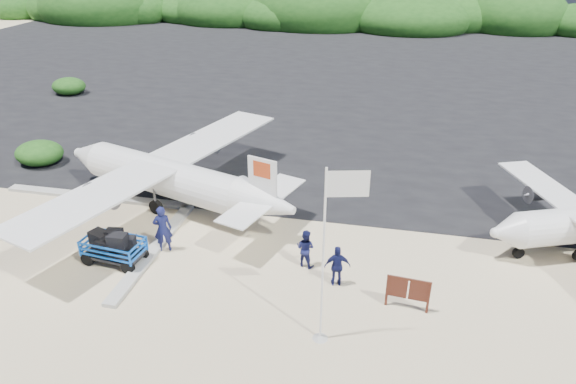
% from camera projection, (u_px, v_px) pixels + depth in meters
% --- Properties ---
extents(ground, '(160.00, 160.00, 0.00)m').
position_uv_depth(ground, '(257.00, 289.00, 17.76)').
color(ground, beige).
extents(asphalt_apron, '(90.00, 50.00, 0.04)m').
position_uv_depth(asphalt_apron, '(348.00, 75.00, 43.89)').
color(asphalt_apron, '#B2B2B2').
rests_on(asphalt_apron, ground).
extents(lagoon, '(9.00, 7.00, 0.40)m').
position_uv_depth(lagoon, '(51.00, 237.00, 20.72)').
color(lagoon, '#B2B2B2').
rests_on(lagoon, ground).
extents(vegetation_band, '(124.00, 8.00, 4.40)m').
position_uv_depth(vegetation_band, '(368.00, 27.00, 65.66)').
color(vegetation_band, '#B2B2B2').
rests_on(vegetation_band, ground).
extents(baggage_cart, '(2.51, 1.61, 1.19)m').
position_uv_depth(baggage_cart, '(116.00, 262.00, 19.20)').
color(baggage_cart, blue).
rests_on(baggage_cart, ground).
extents(flagpole, '(1.22, 0.73, 5.71)m').
position_uv_depth(flagpole, '(320.00, 338.00, 15.61)').
color(flagpole, white).
rests_on(flagpole, ground).
extents(signboard, '(1.50, 0.29, 1.23)m').
position_uv_depth(signboard, '(406.00, 308.00, 16.83)').
color(signboard, '#532417').
rests_on(signboard, ground).
extents(crew_a, '(0.82, 0.69, 1.91)m').
position_uv_depth(crew_a, '(163.00, 229.00, 19.49)').
color(crew_a, '#131747').
rests_on(crew_a, ground).
extents(crew_b, '(0.86, 0.76, 1.49)m').
position_uv_depth(crew_b, '(305.00, 248.00, 18.68)').
color(crew_b, '#131747').
rests_on(crew_b, ground).
extents(crew_c, '(0.97, 0.56, 1.55)m').
position_uv_depth(crew_c, '(337.00, 266.00, 17.63)').
color(crew_c, '#131747').
rests_on(crew_c, ground).
extents(aircraft_large, '(18.38, 18.38, 4.37)m').
position_uv_depth(aircraft_large, '(532.00, 126.00, 32.44)').
color(aircraft_large, '#B2B2B2').
rests_on(aircraft_large, ground).
extents(aircraft_small, '(9.84, 9.84, 2.73)m').
position_uv_depth(aircraft_small, '(276.00, 66.00, 46.77)').
color(aircraft_small, '#B2B2B2').
rests_on(aircraft_small, ground).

